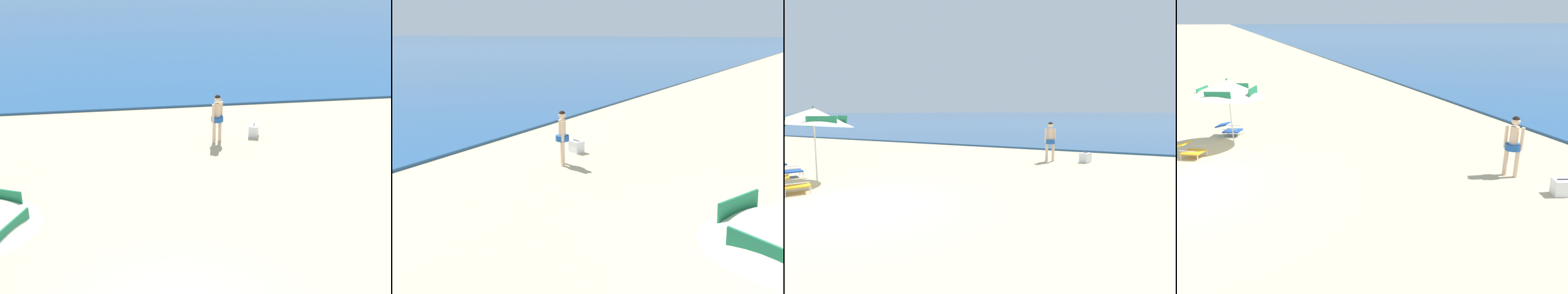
{
  "view_description": "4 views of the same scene",
  "coord_description": "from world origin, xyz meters",
  "views": [
    {
      "loc": [
        -0.28,
        -5.25,
        5.99
      ],
      "look_at": [
        1.37,
        6.28,
        0.79
      ],
      "focal_mm": 39.74,
      "sensor_mm": 36.0,
      "label": 1
    },
    {
      "loc": [
        -8.05,
        1.29,
        3.98
      ],
      "look_at": [
        0.4,
        6.29,
        1.32
      ],
      "focal_mm": 38.95,
      "sensor_mm": 36.0,
      "label": 2
    },
    {
      "loc": [
        5.49,
        -4.99,
        2.13
      ],
      "look_at": [
        0.32,
        5.8,
        0.78
      ],
      "focal_mm": 28.76,
      "sensor_mm": 36.0,
      "label": 3
    },
    {
      "loc": [
        10.08,
        1.33,
        4.1
      ],
      "look_at": [
        0.99,
        4.88,
        0.83
      ],
      "focal_mm": 34.88,
      "sensor_mm": 36.0,
      "label": 4
    }
  ],
  "objects": [
    {
      "name": "cooler_box",
      "position": [
        3.84,
        8.79,
        0.2
      ],
      "size": [
        0.5,
        0.58,
        0.43
      ],
      "color": "white",
      "rests_on": "ground"
    },
    {
      "name": "person_standing_near_shore",
      "position": [
        2.42,
        8.4,
        0.98
      ],
      "size": [
        0.42,
        0.42,
        1.7
      ],
      "color": "beige",
      "rests_on": "ground"
    }
  ]
}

